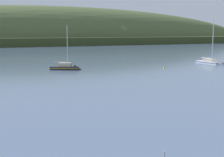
{
  "coord_description": "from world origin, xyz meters",
  "views": [
    {
      "loc": [
        -17.94,
        6.84,
        7.63
      ],
      "look_at": [
        -2.41,
        43.78,
        1.95
      ],
      "focal_mm": 53.13,
      "sensor_mm": 36.0,
      "label": 1
    }
  ],
  "objects": [
    {
      "name": "far_shoreline_hill",
      "position": [
        30.52,
        227.82,
        0.2
      ],
      "size": [
        420.92,
        112.15,
        49.11
      ],
      "rotation": [
        0.0,
        0.0,
        0.05
      ],
      "color": "#35401E",
      "rests_on": "ground"
    },
    {
      "name": "sailboat_near_mooring",
      "position": [
        -0.4,
        71.75,
        0.22
      ],
      "size": [
        6.51,
        4.57,
        9.85
      ],
      "rotation": [
        0.0,
        0.0,
        5.82
      ],
      "color": "#232328",
      "rests_on": "ground"
    },
    {
      "name": "sailboat_outer_reach",
      "position": [
        34.5,
        69.82,
        0.17
      ],
      "size": [
        3.41,
        7.62,
        11.78
      ],
      "rotation": [
        0.0,
        0.0,
        4.82
      ],
      "color": "white",
      "rests_on": "ground"
    },
    {
      "name": "mooring_buoy_foreground",
      "position": [
        19.02,
        66.37,
        0.0
      ],
      "size": [
        0.48,
        0.48,
        0.56
      ],
      "color": "yellow",
      "rests_on": "ground"
    }
  ]
}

